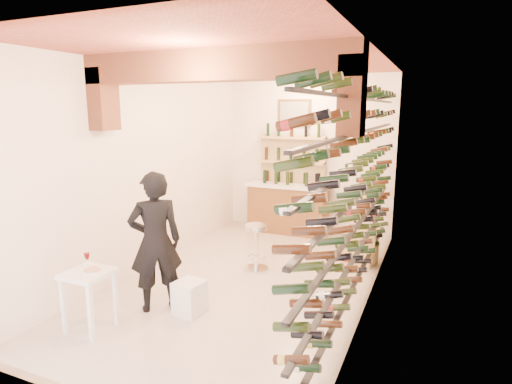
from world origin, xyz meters
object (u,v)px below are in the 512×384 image
Objects in this scene: tasting_table at (89,282)px; person at (155,242)px; back_counter at (288,207)px; white_stool at (190,297)px; crate_lower at (359,254)px; wine_rack at (356,186)px; chrome_barstool at (256,244)px.

tasting_table is 0.48× the size of person.
tasting_table is 0.89m from person.
white_stool is at bearing -89.19° from back_counter.
back_counter is at bearing 143.42° from crate_lower.
wine_rack is 1.97m from crate_lower.
person is at bearing -109.76° from chrome_barstool.
white_stool is at bearing -96.17° from chrome_barstool.
crate_lower is (1.46, 0.93, -0.27)m from chrome_barstool.
back_counter is 3.96m from person.
back_counter is at bearing 90.81° from white_stool.
white_stool is 0.80× the size of crate_lower.
back_counter is at bearing 80.39° from tasting_table.
wine_rack is at bearing 166.24° from person.
wine_rack is at bearing -55.34° from back_counter.
person reaches higher than crate_lower.
white_stool is 0.82m from person.
person is at bearing -95.63° from back_counter.
back_counter reaches higher than white_stool.
white_stool is 0.56× the size of chrome_barstool.
back_counter reaches higher than tasting_table.
tasting_table reaches higher than crate_lower.
tasting_table is at bearing 18.39° from person.
tasting_table is 2.68m from chrome_barstool.
chrome_barstool reaches higher than white_stool.
person is (0.39, 0.74, 0.31)m from tasting_table.
back_counter is 3.89m from white_stool.
tasting_table is (-0.78, -4.67, 0.05)m from back_counter.
tasting_table is at bearing -112.28° from chrome_barstool.
back_counter is 2.29× the size of chrome_barstool.
wine_rack is 3.38m from back_counter.
wine_rack reaches higher than chrome_barstool.
chrome_barstool reaches higher than crate_lower.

